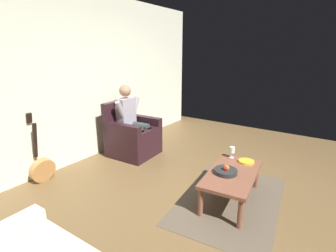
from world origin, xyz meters
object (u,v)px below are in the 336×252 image
(person_seated, at_px, (131,118))
(wine_glass_near, at_px, (232,151))
(coffee_table, at_px, (232,176))
(decorative_dish, at_px, (246,161))
(fruit_bowl, at_px, (226,171))
(armchair, at_px, (132,136))
(guitar, at_px, (42,167))

(person_seated, height_order, wine_glass_near, person_seated)
(coffee_table, height_order, decorative_dish, decorative_dish)
(person_seated, bearing_deg, wine_glass_near, 86.62)
(person_seated, distance_m, coffee_table, 2.10)
(coffee_table, bearing_deg, fruit_bowl, -37.94)
(armchair, distance_m, fruit_bowl, 2.04)
(guitar, xyz_separation_m, fruit_bowl, (-1.00, 2.36, 0.20))
(coffee_table, height_order, guitar, guitar)
(guitar, height_order, wine_glass_near, guitar)
(person_seated, relative_size, coffee_table, 1.14)
(armchair, distance_m, wine_glass_near, 1.87)
(guitar, bearing_deg, decorative_dish, 120.65)
(wine_glass_near, xyz_separation_m, fruit_bowl, (0.50, 0.12, -0.07))
(wine_glass_near, height_order, fruit_bowl, wine_glass_near)
(decorative_dish, bearing_deg, armchair, -90.85)
(fruit_bowl, bearing_deg, guitar, -66.97)
(coffee_table, height_order, fruit_bowl, fruit_bowl)
(armchair, relative_size, fruit_bowl, 3.47)
(fruit_bowl, bearing_deg, armchair, -103.83)
(armchair, xyz_separation_m, guitar, (1.49, -0.37, -0.12))
(wine_glass_near, relative_size, decorative_dish, 0.76)
(wine_glass_near, distance_m, fruit_bowl, 0.51)
(wine_glass_near, height_order, decorative_dish, wine_glass_near)
(coffee_table, bearing_deg, guitar, -65.97)
(person_seated, bearing_deg, armchair, -90.00)
(fruit_bowl, xyz_separation_m, decorative_dish, (-0.46, 0.11, -0.02))
(armchair, xyz_separation_m, coffee_table, (0.41, 2.04, -0.00))
(armchair, height_order, decorative_dish, armchair)
(person_seated, xyz_separation_m, guitar, (1.49, -0.38, -0.46))
(guitar, height_order, decorative_dish, guitar)
(armchair, xyz_separation_m, wine_glass_near, (-0.01, 1.87, 0.15))
(person_seated, relative_size, wine_glass_near, 7.99)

